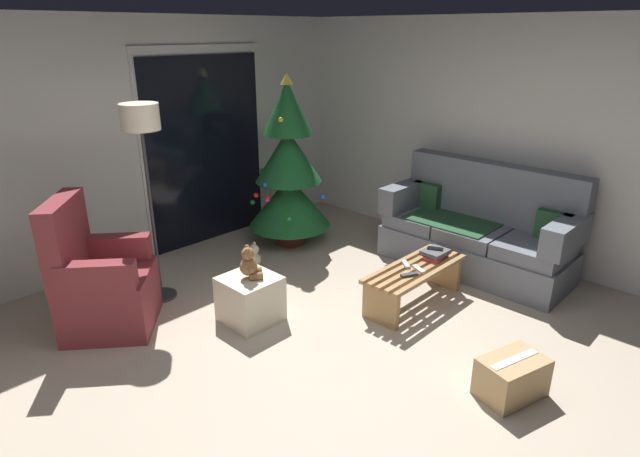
# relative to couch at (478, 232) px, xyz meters

# --- Properties ---
(ground_plane) EXTENTS (7.00, 7.00, 0.00)m
(ground_plane) POSITION_rel_couch_xyz_m (-2.32, -0.28, -0.40)
(ground_plane) COLOR #B2A38E
(wall_back) EXTENTS (5.72, 0.12, 2.50)m
(wall_back) POSITION_rel_couch_xyz_m (-2.32, 2.78, 0.85)
(wall_back) COLOR silver
(wall_back) RESTS_ON ground
(wall_right) EXTENTS (0.12, 6.00, 2.50)m
(wall_right) POSITION_rel_couch_xyz_m (0.54, -0.28, 0.85)
(wall_right) COLOR silver
(wall_right) RESTS_ON ground
(patio_door_frame) EXTENTS (1.60, 0.02, 2.20)m
(patio_door_frame) POSITION_rel_couch_xyz_m (-1.42, 2.71, 0.70)
(patio_door_frame) COLOR silver
(patio_door_frame) RESTS_ON ground
(patio_door_glass) EXTENTS (1.50, 0.02, 2.10)m
(patio_door_glass) POSITION_rel_couch_xyz_m (-1.42, 2.69, 0.65)
(patio_door_glass) COLOR black
(patio_door_glass) RESTS_ON ground
(couch) EXTENTS (0.79, 1.94, 1.08)m
(couch) POSITION_rel_couch_xyz_m (0.00, 0.00, 0.00)
(couch) COLOR slate
(couch) RESTS_ON ground
(coffee_table) EXTENTS (1.10, 0.40, 0.36)m
(coffee_table) POSITION_rel_couch_xyz_m (-1.10, 0.02, -0.16)
(coffee_table) COLOR #9E7547
(coffee_table) RESTS_ON ground
(remote_silver) EXTENTS (0.13, 0.15, 0.02)m
(remote_silver) POSITION_rel_couch_xyz_m (-1.13, 0.11, -0.03)
(remote_silver) COLOR #ADADB2
(remote_silver) RESTS_ON coffee_table
(remote_graphite) EXTENTS (0.16, 0.11, 0.02)m
(remote_graphite) POSITION_rel_couch_xyz_m (-1.29, -0.04, -0.03)
(remote_graphite) COLOR #333338
(remote_graphite) RESTS_ON coffee_table
(remote_white) EXTENTS (0.11, 0.16, 0.02)m
(remote_white) POSITION_rel_couch_xyz_m (-1.14, -0.04, -0.03)
(remote_white) COLOR silver
(remote_white) RESTS_ON coffee_table
(book_stack) EXTENTS (0.27, 0.21, 0.07)m
(book_stack) POSITION_rel_couch_xyz_m (-0.80, 0.01, 0.00)
(book_stack) COLOR #A32D28
(book_stack) RESTS_ON coffee_table
(cell_phone) EXTENTS (0.12, 0.16, 0.01)m
(cell_phone) POSITION_rel_couch_xyz_m (-0.78, 0.03, 0.04)
(cell_phone) COLOR black
(cell_phone) RESTS_ON book_stack
(christmas_tree) EXTENTS (0.94, 0.94, 1.92)m
(christmas_tree) POSITION_rel_couch_xyz_m (-0.88, 1.90, 0.45)
(christmas_tree) COLOR #4C1E19
(christmas_tree) RESTS_ON ground
(armchair) EXTENTS (0.97, 0.96, 1.13)m
(armchair) POSITION_rel_couch_xyz_m (-3.23, 1.66, 0.00)
(armchair) COLOR maroon
(armchair) RESTS_ON ground
(floor_lamp) EXTENTS (0.32, 0.32, 1.78)m
(floor_lamp) POSITION_rel_couch_xyz_m (-2.64, 1.80, 1.11)
(floor_lamp) COLOR #2D2D30
(floor_lamp) RESTS_ON ground
(ottoman) EXTENTS (0.44, 0.44, 0.40)m
(ottoman) POSITION_rel_couch_xyz_m (-2.32, 0.86, -0.20)
(ottoman) COLOR beige
(ottoman) RESTS_ON ground
(teddy_bear_chestnut) EXTENTS (0.22, 0.21, 0.29)m
(teddy_bear_chestnut) POSITION_rel_couch_xyz_m (-2.31, 0.86, 0.12)
(teddy_bear_chestnut) COLOR brown
(teddy_bear_chestnut) RESTS_ON ottoman
(teddy_bear_cream_by_tree) EXTENTS (0.21, 0.21, 0.29)m
(teddy_bear_cream_by_tree) POSITION_rel_couch_xyz_m (-1.64, 1.66, -0.28)
(teddy_bear_cream_by_tree) COLOR beige
(teddy_bear_cream_by_tree) RESTS_ON ground
(cardboard_box_taped_mid_floor) EXTENTS (0.51, 0.41, 0.29)m
(cardboard_box_taped_mid_floor) POSITION_rel_couch_xyz_m (-1.72, -1.19, -0.26)
(cardboard_box_taped_mid_floor) COLOR tan
(cardboard_box_taped_mid_floor) RESTS_ON ground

